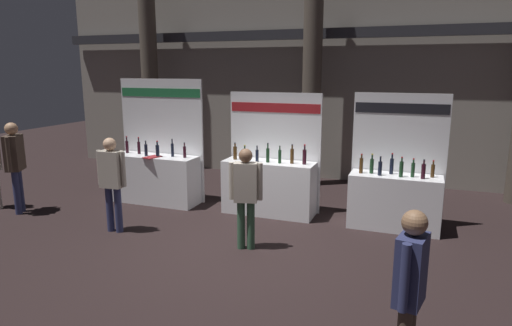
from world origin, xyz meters
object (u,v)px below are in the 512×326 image
Objects in this scene: exhibitor_booth_2 at (395,195)px; visitor_0 at (410,285)px; exhibitor_booth_0 at (156,173)px; visitor_4 at (112,177)px; visitor_3 at (246,191)px; exhibitor_booth_1 at (270,183)px; visitor_2 at (15,159)px.

exhibitor_booth_2 is 4.22m from visitor_0.
exhibitor_booth_0 is 1.09× the size of exhibitor_booth_2.
visitor_0 is at bearing 152.10° from visitor_4.
visitor_0 is 3.43m from visitor_3.
exhibitor_booth_0 is 1.86m from visitor_4.
exhibitor_booth_0 reaches higher than visitor_4.
exhibitor_booth_1 is 2.95m from visitor_4.
visitor_0 is 7.74m from visitor_2.
visitor_3 is (2.73, -1.69, 0.31)m from exhibitor_booth_0.
visitor_2 is 1.08× the size of visitor_4.
visitor_2 is (-2.12, -1.61, 0.46)m from exhibitor_booth_0.
exhibitor_booth_0 is at bearing -177.08° from exhibitor_booth_1.
visitor_4 is (-2.43, -0.11, 0.05)m from visitor_3.
exhibitor_booth_1 reaches higher than visitor_3.
exhibitor_booth_0 is 1.10× the size of exhibitor_booth_1.
visitor_2 reaches higher than visitor_0.
visitor_4 is (0.30, -1.80, 0.35)m from exhibitor_booth_0.
exhibitor_booth_0 is 2.50m from exhibitor_booth_1.
visitor_4 is (2.42, -0.18, -0.10)m from visitor_2.
visitor_0 is 0.99× the size of visitor_4.
exhibitor_booth_2 is at bearing 76.05° from visitor_2.
exhibitor_booth_0 is 4.85m from exhibitor_booth_2.
exhibitor_booth_1 is 1.41× the size of visitor_4.
exhibitor_booth_2 is 4.96m from visitor_4.
exhibitor_booth_0 reaches higher than visitor_3.
visitor_3 is at bearing -31.76° from exhibitor_booth_0.
exhibitor_booth_0 is at bearing -178.45° from exhibitor_booth_2.
visitor_2 is at bearing -7.58° from visitor_4.
exhibitor_booth_0 is 6.62m from visitor_0.
exhibitor_booth_2 reaches higher than visitor_4.
visitor_0 is (5.22, -4.06, 0.33)m from exhibitor_booth_0.
visitor_4 is at bearing 57.65° from visitor_2.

